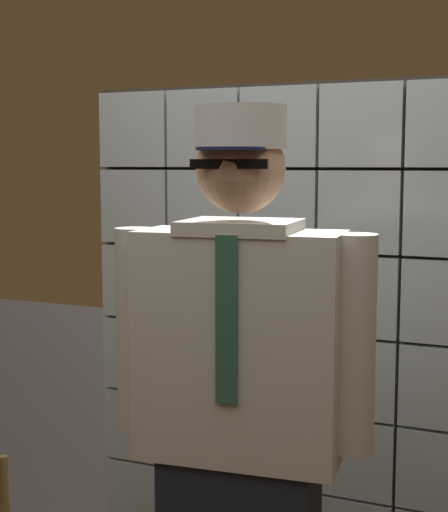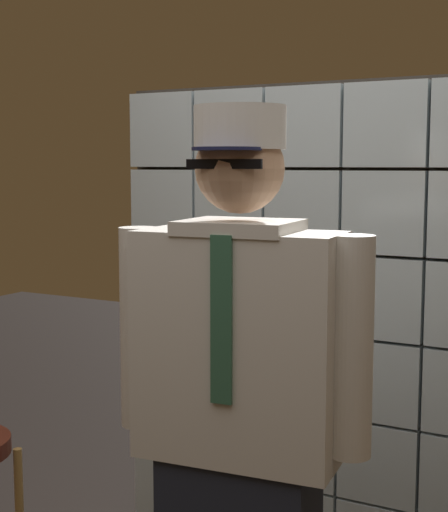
{
  "view_description": "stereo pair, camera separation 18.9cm",
  "coord_description": "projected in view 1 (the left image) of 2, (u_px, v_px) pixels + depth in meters",
  "views": [
    {
      "loc": [
        0.85,
        -1.45,
        1.64
      ],
      "look_at": [
        0.05,
        0.4,
        1.4
      ],
      "focal_mm": 53.95,
      "sensor_mm": 36.0,
      "label": 1
    },
    {
      "loc": [
        1.02,
        -1.37,
        1.64
      ],
      "look_at": [
        0.05,
        0.4,
        1.4
      ],
      "focal_mm": 53.95,
      "sensor_mm": 36.0,
      "label": 2
    }
  ],
  "objects": [
    {
      "name": "glass_block_wall",
      "position": [
        318.0,
        333.0,
        3.08
      ],
      "size": [
        1.99,
        0.1,
        1.99
      ],
      "color": "silver",
      "rests_on": "ground"
    },
    {
      "name": "standing_person",
      "position": [
        240.0,
        430.0,
        2.07
      ],
      "size": [
        0.72,
        0.33,
        1.79
      ],
      "rotation": [
        0.0,
        0.0,
        0.1
      ],
      "color": "#1E2333",
      "rests_on": "ground"
    }
  ]
}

